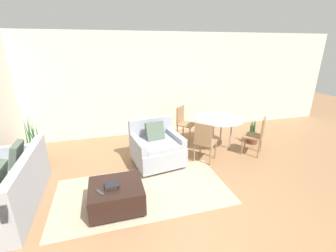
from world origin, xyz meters
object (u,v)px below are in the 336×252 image
(dining_chair_far_left, at_px, (184,121))
(potted_plant, at_px, (35,152))
(couch, at_px, (11,190))
(book_stack, at_px, (111,185))
(dining_table, at_px, (218,121))
(tv_remote_primary, at_px, (100,192))
(ottoman, at_px, (117,195))
(armchair, at_px, (157,148))
(dining_chair_near_right, at_px, (257,133))
(dining_chair_near_left, at_px, (204,140))
(potted_plant_small, at_px, (252,136))

(dining_chair_far_left, bearing_deg, potted_plant, -173.87)
(couch, distance_m, book_stack, 1.60)
(book_stack, bearing_deg, dining_chair_far_left, 49.90)
(dining_table, distance_m, dining_chair_far_left, 0.94)
(couch, bearing_deg, dining_chair_far_left, 27.68)
(tv_remote_primary, bearing_deg, couch, 155.82)
(ottoman, xyz_separation_m, book_stack, (-0.06, -0.04, 0.22))
(armchair, relative_size, potted_plant, 0.94)
(tv_remote_primary, distance_m, dining_table, 3.33)
(dining_chair_near_right, height_order, dining_chair_far_left, same)
(couch, relative_size, dining_chair_near_left, 2.07)
(book_stack, height_order, potted_plant_small, potted_plant_small)
(book_stack, xyz_separation_m, dining_table, (2.63, 1.69, 0.22))
(ottoman, bearing_deg, dining_chair_near_right, 17.12)
(book_stack, height_order, dining_chair_far_left, dining_chair_far_left)
(book_stack, bearing_deg, dining_chair_near_left, 27.65)
(dining_table, xyz_separation_m, dining_chair_far_left, (-0.66, 0.66, -0.14))
(armchair, xyz_separation_m, dining_table, (1.65, 0.44, 0.30))
(dining_chair_far_left, relative_size, potted_plant_small, 1.32)
(dining_chair_far_left, bearing_deg, dining_chair_near_right, -45.00)
(armchair, bearing_deg, book_stack, -128.11)
(potted_plant, bearing_deg, dining_chair_near_right, -11.03)
(couch, height_order, tv_remote_primary, couch)
(tv_remote_primary, distance_m, dining_chair_near_right, 3.64)
(dining_chair_near_left, relative_size, dining_chair_near_right, 1.00)
(armchair, relative_size, tv_remote_primary, 6.91)
(potted_plant, bearing_deg, dining_chair_near_left, -15.00)
(dining_chair_near_right, bearing_deg, dining_chair_far_left, 135.00)
(ottoman, relative_size, dining_chair_near_left, 0.90)
(armchair, height_order, potted_plant_small, armchair)
(ottoman, distance_m, book_stack, 0.23)
(armchair, height_order, dining_chair_near_left, armchair)
(couch, relative_size, dining_chair_far_left, 2.07)
(tv_remote_primary, bearing_deg, dining_chair_near_right, 17.92)
(dining_chair_near_left, distance_m, dining_chair_far_left, 1.31)
(armchair, bearing_deg, couch, -163.61)
(dining_chair_near_right, bearing_deg, dining_chair_near_left, -180.00)
(dining_table, height_order, dining_chair_near_right, dining_chair_near_right)
(book_stack, relative_size, dining_chair_near_right, 0.23)
(armchair, relative_size, dining_chair_near_right, 1.20)
(potted_plant, distance_m, dining_chair_near_right, 4.91)
(couch, xyz_separation_m, book_stack, (1.51, -0.52, 0.14))
(couch, xyz_separation_m, dining_chair_near_left, (3.49, 0.52, 0.22))
(dining_chair_near_right, bearing_deg, tv_remote_primary, -162.08)
(tv_remote_primary, bearing_deg, book_stack, 26.01)
(ottoman, relative_size, tv_remote_primary, 5.15)
(dining_chair_near_left, distance_m, potted_plant_small, 1.76)
(armchair, bearing_deg, ottoman, -127.27)
(potted_plant, distance_m, dining_table, 4.18)
(ottoman, bearing_deg, couch, 163.07)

